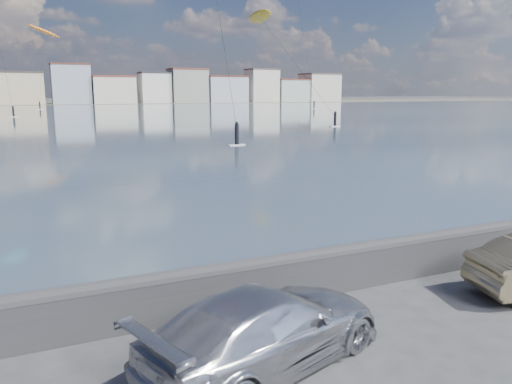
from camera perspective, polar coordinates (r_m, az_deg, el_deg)
ground at (r=8.63m, az=5.22°, el=-20.07°), size 700.00×700.00×0.00m
bay_water at (r=98.04m, az=-22.38°, el=7.97°), size 500.00×177.00×0.00m
far_shore_strip at (r=206.45m, az=-23.64°, el=9.26°), size 500.00×60.00×0.00m
seawall at (r=10.55m, az=-2.07°, el=-10.40°), size 400.00×0.36×1.08m
far_buildings at (r=192.44m, az=-23.30°, el=10.99°), size 240.79×13.26×14.60m
car_silver at (r=8.53m, az=1.11°, el=-15.29°), size 4.96×3.27×1.34m
kitesurfer_3 at (r=77.18m, az=0.55°, el=19.25°), size 6.66×19.49×16.16m
kitesurfer_12 at (r=151.74m, az=-23.07°, el=16.45°), size 9.27×16.56×22.20m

